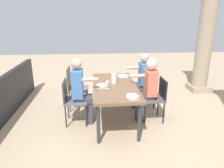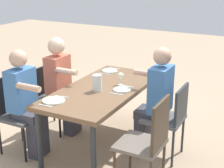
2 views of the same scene
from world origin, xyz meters
name	(u,v)px [view 2 (image 2 of 2)]	position (x,y,z in m)	size (l,w,h in m)	color
ground_plane	(103,143)	(0.00, 0.00, 0.00)	(16.00, 16.00, 0.00)	tan
dining_table	(103,93)	(0.00, 0.00, 0.68)	(1.79, 0.85, 0.75)	brown
chair_west_north	(16,109)	(-0.61, 0.85, 0.53)	(0.44, 0.44, 0.93)	#4F4F50
chair_west_south	(149,139)	(-0.61, -0.85, 0.56)	(0.44, 0.44, 0.97)	#6A6158
chair_mid_north	(51,93)	(0.06, 0.84, 0.52)	(0.44, 0.44, 0.87)	#4F4F50
chair_mid_south	(170,116)	(0.06, -0.84, 0.53)	(0.44, 0.44, 0.89)	#5B5E61
diner_woman_green	(155,99)	(0.07, -0.65, 0.70)	(0.35, 0.49, 1.31)	#3F3F4C
diner_man_white	(26,100)	(-0.62, 0.67, 0.68)	(0.35, 0.49, 1.27)	#3F3F4C
diner_guest_third	(62,83)	(0.06, 0.64, 0.70)	(0.35, 0.50, 1.29)	#3F3F4C
plate_0	(54,100)	(-0.63, 0.26, 0.76)	(0.25, 0.25, 0.02)	white
fork_0	(45,106)	(-0.78, 0.26, 0.76)	(0.02, 0.17, 0.01)	silver
spoon_0	(62,97)	(-0.48, 0.26, 0.76)	(0.02, 0.17, 0.01)	silver
plate_1	(122,90)	(0.02, -0.25, 0.76)	(0.22, 0.22, 0.02)	white
wine_glass_1	(121,76)	(0.19, -0.15, 0.87)	(0.07, 0.07, 0.16)	white
fork_1	(116,94)	(-0.13, -0.25, 0.76)	(0.02, 0.17, 0.01)	silver
spoon_1	(127,86)	(0.17, -0.25, 0.76)	(0.02, 0.17, 0.01)	silver
plate_2	(110,71)	(0.65, 0.24, 0.76)	(0.23, 0.23, 0.02)	white
fork_2	(105,74)	(0.50, 0.24, 0.76)	(0.02, 0.17, 0.01)	silver
spoon_2	(115,68)	(0.80, 0.24, 0.76)	(0.02, 0.17, 0.01)	silver
water_pitcher	(97,84)	(-0.13, 0.00, 0.84)	(0.11, 0.11, 0.20)	white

